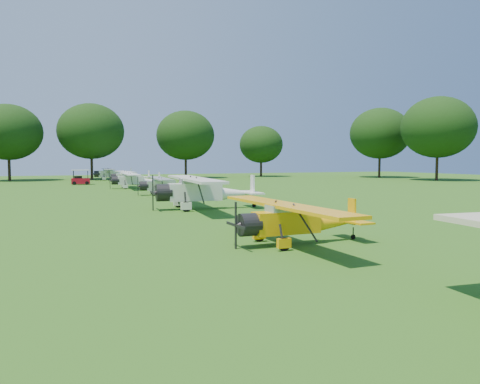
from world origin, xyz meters
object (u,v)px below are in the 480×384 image
Objects in this scene: aircraft_7 at (112,173)px; aircraft_4 at (166,184)px; aircraft_3 at (203,189)px; aircraft_2 at (296,218)px; aircraft_6 at (129,176)px; golf_cart at (80,180)px; aircraft_5 at (134,179)px.

aircraft_4 is at bearing -86.06° from aircraft_7.
aircraft_2 is at bearing -87.95° from aircraft_3.
aircraft_4 is at bearing -92.69° from aircraft_6.
aircraft_7 is (0.84, 63.17, 0.15)m from aircraft_2.
aircraft_6 is at bearing -82.54° from aircraft_7.
aircraft_5 is at bearing -58.51° from golf_cart.
aircraft_6 reaches higher than aircraft_4.
aircraft_7 is at bearing 88.46° from aircraft_2.
aircraft_6 is (1.02, 37.05, -0.29)m from aircraft_3.
aircraft_3 is (0.73, 14.18, 0.33)m from aircraft_2.
aircraft_6 is 0.90× the size of aircraft_7.
aircraft_3 is 1.28× the size of aircraft_6.
golf_cart is (-5.67, 36.01, -0.71)m from aircraft_3.
golf_cart is (-6.31, 22.46, -0.38)m from aircraft_4.
aircraft_7 is (0.11, 48.99, -0.18)m from aircraft_3.
aircraft_4 is at bearing -68.68° from golf_cart.
aircraft_7 is at bearing 91.59° from aircraft_5.
aircraft_2 reaches higher than aircraft_4.
aircraft_3 is 13.58m from aircraft_4.
aircraft_5 reaches higher than aircraft_6.
aircraft_7 is at bearing 94.85° from aircraft_3.
golf_cart reaches higher than aircraft_4.
aircraft_2 is 0.87× the size of aircraft_7.
aircraft_4 is 23.33m from golf_cart.
aircraft_6 is at bearing 93.58° from aircraft_4.
aircraft_3 is at bearing -88.19° from aircraft_4.
aircraft_6 reaches higher than aircraft_2.
golf_cart reaches higher than aircraft_5.
aircraft_4 is 35.44m from aircraft_7.
aircraft_7 reaches higher than aircraft_4.
aircraft_5 is (-0.97, 11.43, 0.07)m from aircraft_4.
golf_cart is (-6.69, -1.03, -0.42)m from aircraft_6.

